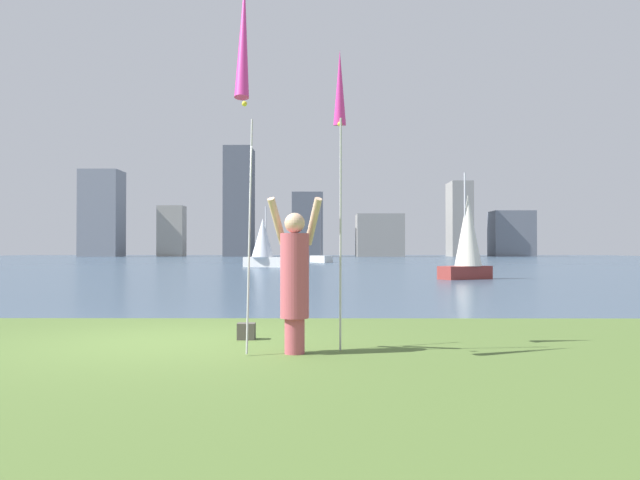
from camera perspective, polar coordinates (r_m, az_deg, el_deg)
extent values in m
cube|color=#384C60|center=(69.77, -1.41, -1.91)|extent=(120.00, 117.29, 0.12)
cube|color=#263316|center=(11.35, -10.39, -7.19)|extent=(120.00, 0.70, 0.02)
cylinder|color=#B24C59|center=(7.42, -2.34, -8.77)|extent=(0.24, 0.24, 0.42)
cylinder|color=#B24C59|center=(7.36, -2.34, -3.28)|extent=(0.34, 0.34, 1.00)
sphere|color=#D1A889|center=(7.36, -2.34, 1.56)|extent=(0.24, 0.24, 0.24)
cylinder|color=#D1A889|center=(7.51, -3.95, 1.70)|extent=(0.24, 0.39, 0.58)
cylinder|color=#D1A889|center=(7.49, -0.63, 1.70)|extent=(0.24, 0.39, 0.58)
cylinder|color=#B2B2B7|center=(7.48, -6.48, 0.69)|extent=(0.02, 0.51, 2.83)
cone|color=#D83399|center=(7.26, -7.05, 18.05)|extent=(0.16, 0.40, 1.45)
sphere|color=yellow|center=(7.18, -6.94, 12.29)|extent=(0.06, 0.06, 0.06)
cylinder|color=#B2B2B7|center=(7.43, 1.89, 0.39)|extent=(0.02, 0.29, 2.78)
cone|color=#D83399|center=(7.99, 1.82, 13.78)|extent=(0.16, 0.25, 0.94)
sphere|color=yellow|center=(7.85, 1.83, 10.58)|extent=(0.06, 0.06, 0.06)
cube|color=#4C4742|center=(8.63, -6.77, -8.31)|extent=(0.24, 0.18, 0.22)
cube|color=white|center=(43.22, -5.00, -2.02)|extent=(3.19, 1.80, 0.68)
cylinder|color=silver|center=(43.23, -4.99, 0.77)|extent=(0.09, 0.09, 3.53)
cone|color=white|center=(43.31, -5.27, 0.21)|extent=(1.92, 1.92, 2.69)
cube|color=silver|center=(57.87, 0.11, -1.75)|extent=(2.15, 2.53, 0.63)
cylinder|color=#47474C|center=(57.90, 0.11, 1.03)|extent=(0.07, 0.07, 5.00)
cube|color=maroon|center=(26.29, 13.15, -2.92)|extent=(2.36, 1.82, 0.54)
cylinder|color=silver|center=(26.30, 13.14, 1.87)|extent=(0.07, 0.07, 3.86)
cone|color=silver|center=(26.39, 13.41, 0.87)|extent=(1.50, 1.50, 2.95)
cube|color=gray|center=(111.07, -19.35, 2.31)|extent=(6.44, 5.41, 14.49)
cube|color=gray|center=(109.02, -13.44, 0.79)|extent=(4.35, 3.38, 8.61)
cube|color=#565B66|center=(106.71, -7.41, 3.45)|extent=(4.59, 6.83, 18.43)
cube|color=#565B66|center=(103.19, -1.14, 1.43)|extent=(5.11, 3.39, 10.65)
cube|color=gray|center=(103.66, 5.46, 0.41)|extent=(7.66, 6.85, 6.99)
cube|color=gray|center=(107.83, 12.66, 1.86)|extent=(3.55, 5.89, 12.56)
cube|color=slate|center=(111.97, 17.14, 0.55)|extent=(6.96, 5.38, 7.77)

